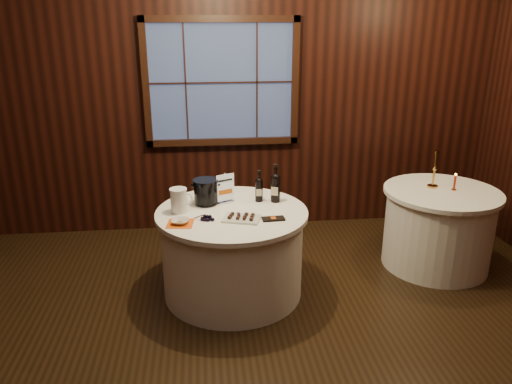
{
  "coord_description": "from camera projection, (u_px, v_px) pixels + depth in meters",
  "views": [
    {
      "loc": [
        -0.23,
        -2.89,
        2.32
      ],
      "look_at": [
        0.19,
        0.9,
        0.97
      ],
      "focal_mm": 35.0,
      "sensor_mm": 36.0,
      "label": 1
    }
  ],
  "objects": [
    {
      "name": "ground",
      "position": [
        243.0,
        365.0,
        3.5
      ],
      "size": [
        6.0,
        6.0,
        0.0
      ],
      "primitive_type": "plane",
      "color": "black",
      "rests_on": "ground"
    },
    {
      "name": "back_wall",
      "position": [
        222.0,
        92.0,
        5.31
      ],
      "size": [
        6.0,
        0.1,
        3.0
      ],
      "color": "black",
      "rests_on": "ground"
    },
    {
      "name": "main_table",
      "position": [
        233.0,
        252.0,
        4.31
      ],
      "size": [
        1.28,
        1.28,
        0.77
      ],
      "color": "white",
      "rests_on": "ground"
    },
    {
      "name": "side_table",
      "position": [
        438.0,
        228.0,
        4.8
      ],
      "size": [
        1.08,
        1.08,
        0.77
      ],
      "color": "white",
      "rests_on": "ground"
    },
    {
      "name": "sign_stand",
      "position": [
        225.0,
        193.0,
        4.33
      ],
      "size": [
        0.16,
        0.13,
        0.27
      ],
      "rotation": [
        0.0,
        0.0,
        0.42
      ],
      "color": "#BABAC1",
      "rests_on": "main_table"
    },
    {
      "name": "port_bottle_left",
      "position": [
        259.0,
        188.0,
        4.36
      ],
      "size": [
        0.07,
        0.07,
        0.28
      ],
      "rotation": [
        0.0,
        0.0,
        -0.11
      ],
      "color": "black",
      "rests_on": "main_table"
    },
    {
      "name": "port_bottle_right",
      "position": [
        276.0,
        186.0,
        4.34
      ],
      "size": [
        0.08,
        0.09,
        0.34
      ],
      "rotation": [
        0.0,
        0.0,
        -0.34
      ],
      "color": "black",
      "rests_on": "main_table"
    },
    {
      "name": "ice_bucket",
      "position": [
        206.0,
        191.0,
        4.29
      ],
      "size": [
        0.22,
        0.22,
        0.22
      ],
      "color": "black",
      "rests_on": "main_table"
    },
    {
      "name": "chocolate_plate",
      "position": [
        242.0,
        218.0,
        3.99
      ],
      "size": [
        0.33,
        0.27,
        0.04
      ],
      "rotation": [
        0.0,
        0.0,
        -0.3
      ],
      "color": "silver",
      "rests_on": "main_table"
    },
    {
      "name": "chocolate_box",
      "position": [
        273.0,
        219.0,
        4.0
      ],
      "size": [
        0.19,
        0.1,
        0.02
      ],
      "primitive_type": "cube",
      "rotation": [
        0.0,
        0.0,
        0.06
      ],
      "color": "black",
      "rests_on": "main_table"
    },
    {
      "name": "grape_bunch",
      "position": [
        207.0,
        217.0,
        3.99
      ],
      "size": [
        0.19,
        0.11,
        0.04
      ],
      "rotation": [
        0.0,
        0.0,
        -0.4
      ],
      "color": "black",
      "rests_on": "main_table"
    },
    {
      "name": "glass_pitcher",
      "position": [
        179.0,
        200.0,
        4.12
      ],
      "size": [
        0.19,
        0.14,
        0.21
      ],
      "rotation": [
        0.0,
        0.0,
        0.2
      ],
      "color": "white",
      "rests_on": "main_table"
    },
    {
      "name": "orange_napkin",
      "position": [
        180.0,
        224.0,
        3.92
      ],
      "size": [
        0.23,
        0.23,
        0.0
      ],
      "primitive_type": "cube",
      "rotation": [
        0.0,
        0.0,
        -0.12
      ],
      "color": "#DF5612",
      "rests_on": "main_table"
    },
    {
      "name": "cracker_bowl",
      "position": [
        180.0,
        221.0,
        3.91
      ],
      "size": [
        0.15,
        0.15,
        0.03
      ],
      "primitive_type": "imported",
      "rotation": [
        0.0,
        0.0,
        -0.14
      ],
      "color": "silver",
      "rests_on": "orange_napkin"
    },
    {
      "name": "brass_candlestick",
      "position": [
        434.0,
        174.0,
        4.71
      ],
      "size": [
        0.1,
        0.1,
        0.36
      ],
      "color": "#B88239",
      "rests_on": "side_table"
    },
    {
      "name": "red_candle",
      "position": [
        455.0,
        184.0,
        4.65
      ],
      "size": [
        0.04,
        0.04,
        0.17
      ],
      "color": "#B88239",
      "rests_on": "side_table"
    }
  ]
}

